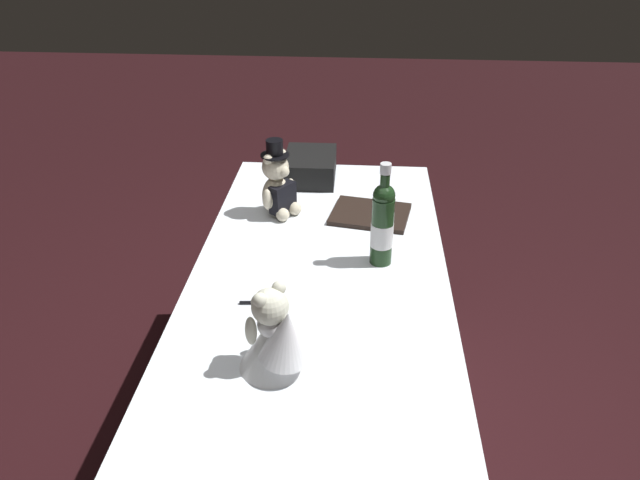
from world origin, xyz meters
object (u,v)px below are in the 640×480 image
object	(u,v)px
teddy_bear_groom	(278,186)
gift_case_black	(310,167)
teddy_bear_bride	(275,335)
signing_pen	(264,302)
guestbook	(370,214)
champagne_bottle	(383,223)

from	to	relation	value
teddy_bear_groom	gift_case_black	xyz separation A→B (m)	(-0.31, 0.09, -0.06)
teddy_bear_bride	signing_pen	bearing A→B (deg)	-164.76
signing_pen	guestbook	distance (m)	0.62
teddy_bear_bride	champagne_bottle	xyz separation A→B (m)	(-0.51, 0.26, 0.04)
gift_case_black	guestbook	distance (m)	0.40
champagne_bottle	signing_pen	bearing A→B (deg)	-53.05
teddy_bear_groom	signing_pen	bearing A→B (deg)	3.30
signing_pen	teddy_bear_groom	bearing A→B (deg)	-176.70
gift_case_black	guestbook	bearing A→B (deg)	37.72
champagne_bottle	signing_pen	distance (m)	0.43
gift_case_black	teddy_bear_bride	bearing A→B (deg)	0.78
teddy_bear_groom	champagne_bottle	bearing A→B (deg)	50.04
champagne_bottle	signing_pen	world-z (taller)	champagne_bottle
teddy_bear_bride	gift_case_black	distance (m)	1.12
signing_pen	gift_case_black	world-z (taller)	gift_case_black
champagne_bottle	guestbook	distance (m)	0.33
signing_pen	champagne_bottle	bearing A→B (deg)	126.95
teddy_bear_groom	teddy_bear_bride	bearing A→B (deg)	7.21
champagne_bottle	gift_case_black	size ratio (longest dim) A/B	1.25
teddy_bear_groom	teddy_bear_bride	size ratio (longest dim) A/B	1.19
gift_case_black	guestbook	xyz separation A→B (m)	(0.31, 0.24, -0.04)
teddy_bear_bride	signing_pen	xyz separation A→B (m)	(-0.26, -0.07, -0.10)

